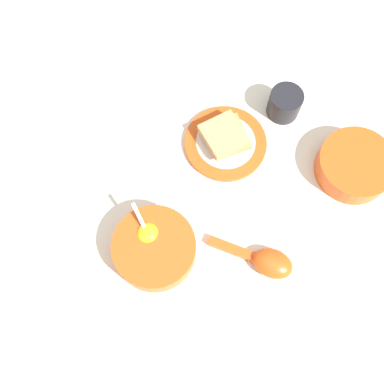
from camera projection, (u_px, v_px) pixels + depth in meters
ground_plane at (256, 180)px, 0.92m from camera, size 3.00×3.00×0.00m
egg_bowl at (154, 248)px, 0.84m from camera, size 0.16×0.16×0.08m
toast_plate at (226, 143)px, 0.94m from camera, size 0.17×0.17×0.01m
toast_sandwich at (225, 136)px, 0.93m from camera, size 0.09×0.09×0.03m
soup_spoon at (266, 261)px, 0.85m from camera, size 0.15×0.14×0.03m
congee_bowl at (355, 165)px, 0.90m from camera, size 0.15×0.15×0.05m
drinking_cup at (285, 103)px, 0.95m from camera, size 0.07×0.07×0.06m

